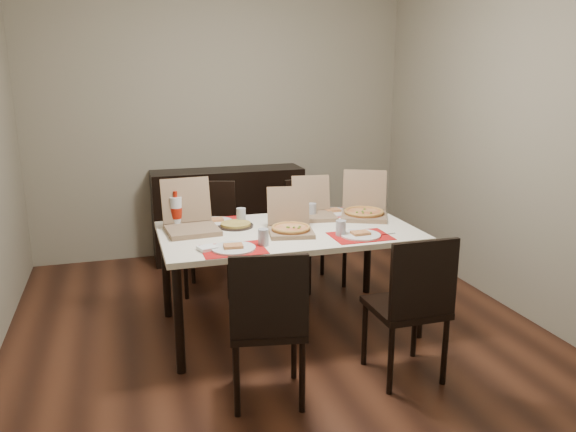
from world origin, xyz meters
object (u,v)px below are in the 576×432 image
at_px(dining_table, 288,238).
at_px(soda_bottle, 176,212).
at_px(chair_near_right, 412,303).
at_px(chair_far_right, 312,227).
at_px(dip_bowl, 300,220).
at_px(pizza_box_center, 290,226).
at_px(chair_far_left, 210,232).
at_px(sideboard, 229,213).
at_px(chair_near_left, 268,321).

relative_size(dining_table, soda_bottle, 6.77).
bearing_deg(dining_table, chair_near_right, -62.42).
xyz_separation_m(chair_far_right, dip_bowl, (-0.32, -0.63, 0.25)).
distance_m(chair_far_right, pizza_box_center, 1.06).
xyz_separation_m(chair_far_left, soda_bottle, (-0.34, -0.64, 0.35)).
bearing_deg(soda_bottle, sideboard, 65.73).
relative_size(chair_near_right, chair_far_left, 1.00).
relative_size(chair_near_left, chair_far_right, 1.00).
height_order(chair_far_left, pizza_box_center, pizza_box_center).
height_order(sideboard, soda_bottle, soda_bottle).
xyz_separation_m(pizza_box_center, dip_bowl, (0.16, 0.27, -0.04)).
distance_m(chair_near_left, pizza_box_center, 0.97).
bearing_deg(chair_far_right, soda_bottle, -157.05).
height_order(chair_near_right, soda_bottle, soda_bottle).
distance_m(sideboard, soda_bottle, 1.65).
distance_m(chair_near_right, chair_far_right, 1.75).
bearing_deg(dip_bowl, chair_far_left, 127.08).
relative_size(chair_far_left, dip_bowl, 7.62).
xyz_separation_m(sideboard, pizza_box_center, (0.09, -1.84, 0.35)).
xyz_separation_m(sideboard, soda_bottle, (-0.66, -1.46, 0.41)).
bearing_deg(pizza_box_center, dip_bowl, 59.13).
distance_m(chair_far_right, dip_bowl, 0.75).
bearing_deg(chair_near_right, sideboard, 102.28).
relative_size(chair_near_left, dip_bowl, 7.62).
distance_m(sideboard, chair_far_right, 1.10).
xyz_separation_m(chair_near_left, chair_far_right, (0.87, 1.74, 0.00)).
height_order(dining_table, chair_far_right, chair_far_right).
distance_m(dining_table, chair_far_left, 1.04).
xyz_separation_m(dining_table, chair_far_right, (0.47, 0.82, -0.17)).
distance_m(dining_table, chair_near_left, 1.02).
height_order(pizza_box_center, dip_bowl, pizza_box_center).
bearing_deg(chair_far_right, dip_bowl, -116.85).
relative_size(chair_far_right, dip_bowl, 7.62).
distance_m(sideboard, dip_bowl, 1.62).
bearing_deg(chair_far_right, sideboard, 121.24).
xyz_separation_m(dining_table, chair_near_right, (0.49, -0.93, -0.17)).
bearing_deg(sideboard, pizza_box_center, -87.25).
relative_size(sideboard, dining_table, 0.83).
bearing_deg(dip_bowl, chair_far_right, 63.15).
bearing_deg(chair_near_left, soda_bottle, 106.15).
xyz_separation_m(sideboard, dining_table, (0.10, -1.75, 0.23)).
xyz_separation_m(sideboard, chair_far_left, (-0.32, -0.82, 0.06)).
bearing_deg(sideboard, dining_table, -86.83).
xyz_separation_m(chair_near_right, pizza_box_center, (-0.50, 0.85, 0.29)).
bearing_deg(chair_near_left, pizza_box_center, 65.06).
xyz_separation_m(chair_near_right, soda_bottle, (-1.24, 1.23, 0.35)).
bearing_deg(chair_far_left, pizza_box_center, -68.29).
bearing_deg(sideboard, chair_far_right, -58.76).
bearing_deg(dining_table, chair_near_left, -113.36).
xyz_separation_m(sideboard, chair_near_left, (-0.30, -2.68, 0.06)).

